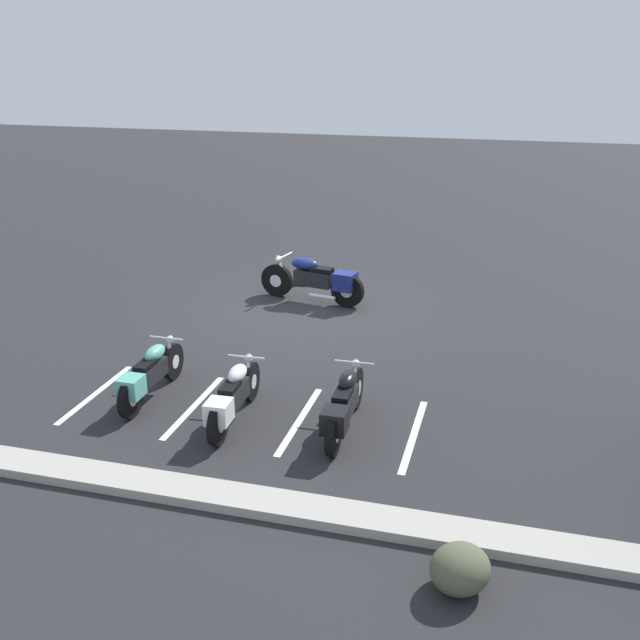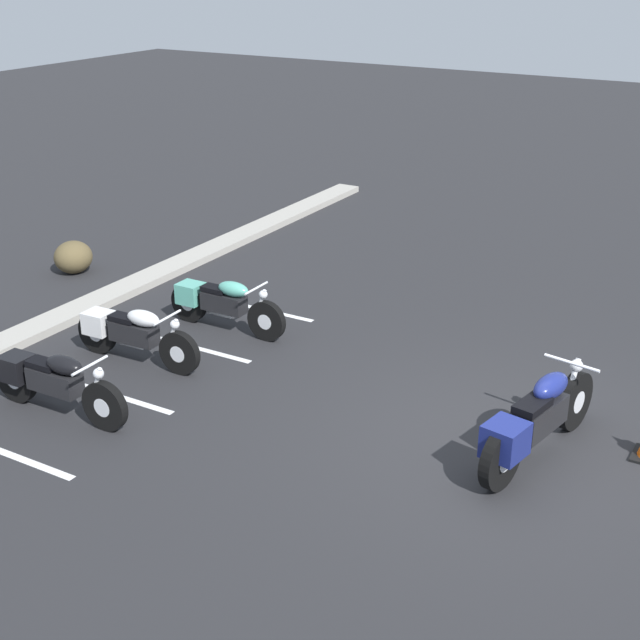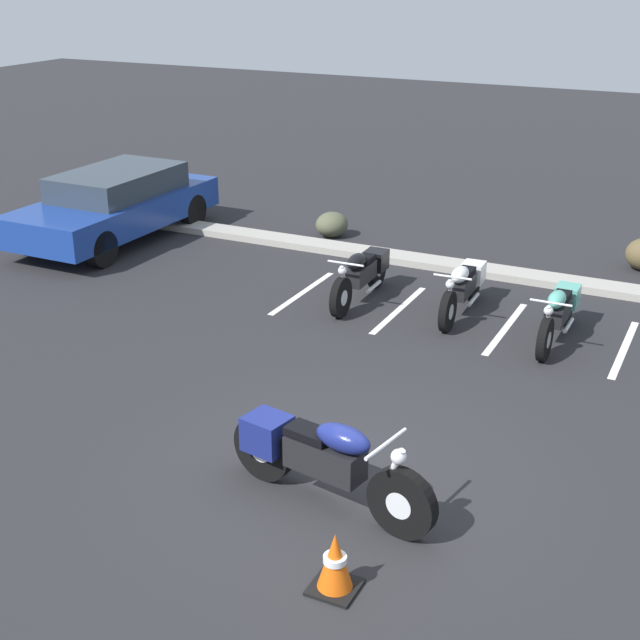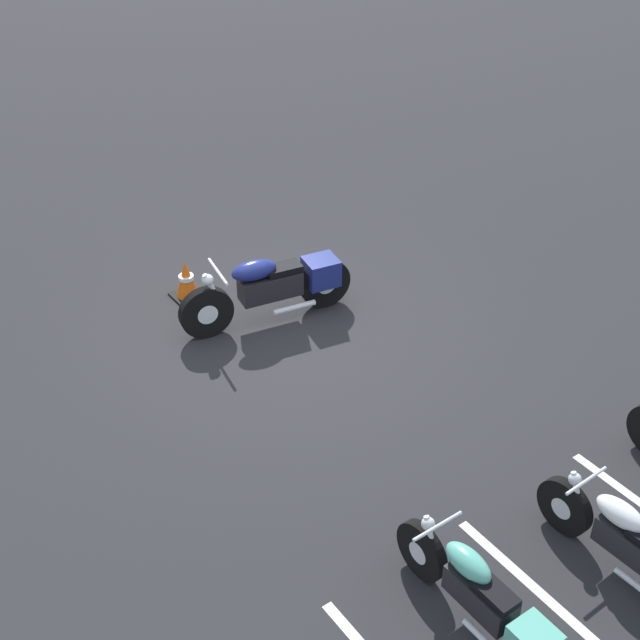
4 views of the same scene
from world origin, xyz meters
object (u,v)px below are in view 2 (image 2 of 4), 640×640
Objects in this scene: motorcycle_navy_featured at (535,420)px; parked_bike_2 at (221,303)px; parked_bike_0 at (51,381)px; parked_bike_1 at (131,333)px; landscape_rock_0 at (73,257)px.

motorcycle_navy_featured reaches higher than parked_bike_2.
parked_bike_1 is (1.56, 0.16, -0.01)m from parked_bike_0.
parked_bike_1 reaches higher than landscape_rock_0.
parked_bike_1 is 3.89m from landscape_rock_0.
parked_bike_0 is at bearing 119.86° from motorcycle_navy_featured.
parked_bike_0 is at bearing -137.91° from landscape_rock_0.
motorcycle_navy_featured is 5.17m from parked_bike_2.
parked_bike_0 is (-1.85, 5.25, -0.06)m from motorcycle_navy_featured.
parked_bike_2 is at bearing -100.84° from landscape_rock_0.
parked_bike_0 is 1.57m from parked_bike_1.
parked_bike_0 is 3.02× the size of landscape_rock_0.
motorcycle_navy_featured is at bearing -13.51° from parked_bike_2.
landscape_rock_0 is at bearing 169.08° from parked_bike_2.
landscape_rock_0 is at bearing 131.02° from parked_bike_0.
parked_bike_2 is 3.67m from landscape_rock_0.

